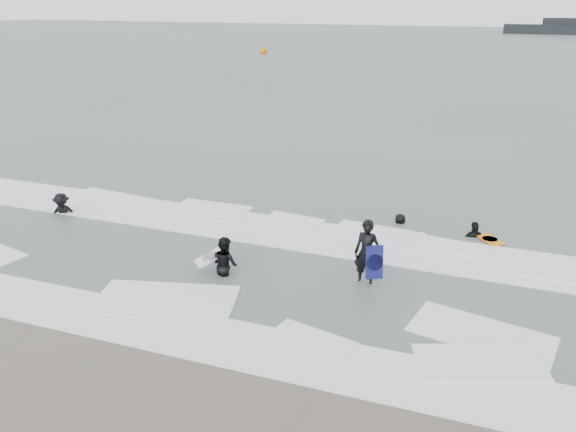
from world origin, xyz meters
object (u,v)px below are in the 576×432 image
(surfer_breaker, at_px, (63,215))
(buoy, at_px, (264,51))
(surfer_wading, at_px, (226,274))
(vessel_horizon, at_px, (564,29))
(surfer_right_near, at_px, (474,237))
(surfer_right_far, at_px, (400,224))
(surfer_centre, at_px, (365,284))

(surfer_breaker, xyz_separation_m, buoy, (-17.81, 61.58, 0.42))
(surfer_wading, bearing_deg, surfer_breaker, 10.43)
(surfer_breaker, distance_m, vessel_horizon, 129.72)
(surfer_right_near, distance_m, buoy, 66.74)
(surfer_breaker, distance_m, surfer_right_far, 12.49)
(surfer_breaker, xyz_separation_m, vessel_horizon, (26.03, 127.07, 1.26))
(surfer_right_far, bearing_deg, surfer_right_near, 145.94)
(surfer_wading, relative_size, surfer_right_far, 1.14)
(surfer_centre, relative_size, surfer_right_near, 1.15)
(surfer_right_far, bearing_deg, surfer_centre, 62.05)
(surfer_wading, bearing_deg, buoy, -42.01)
(surfer_centre, relative_size, buoy, 1.20)
(surfer_centre, relative_size, vessel_horizon, 0.08)
(surfer_right_near, relative_size, vessel_horizon, 0.07)
(buoy, bearing_deg, surfer_wading, -68.08)
(surfer_wading, relative_size, surfer_breaker, 1.02)
(surfer_centre, distance_m, surfer_right_near, 5.32)
(surfer_right_far, bearing_deg, buoy, -89.24)
(surfer_wading, height_order, surfer_right_far, surfer_wading)
(surfer_wading, relative_size, buoy, 1.06)
(surfer_breaker, relative_size, surfer_right_far, 1.12)
(buoy, bearing_deg, surfer_right_near, -60.99)
(surfer_right_far, xyz_separation_m, buoy, (-29.79, 58.02, 0.42))
(surfer_centre, bearing_deg, surfer_breaker, -177.38)
(surfer_breaker, height_order, surfer_right_near, surfer_right_near)
(surfer_right_near, bearing_deg, surfer_wading, 14.98)
(surfer_wading, bearing_deg, vessel_horizon, -71.93)
(surfer_right_far, relative_size, buoy, 0.92)
(surfer_centre, xyz_separation_m, buoy, (-29.65, 62.95, 0.42))
(surfer_right_near, relative_size, surfer_right_far, 1.13)
(surfer_wading, xyz_separation_m, surfer_breaker, (-7.86, 2.20, 0.00))
(surfer_breaker, bearing_deg, buoy, 82.69)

